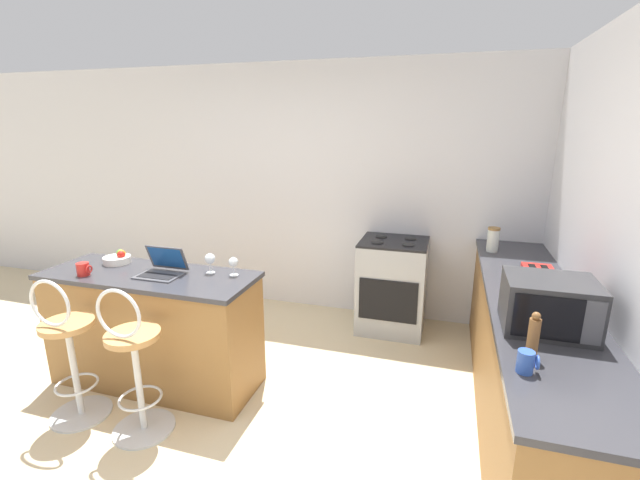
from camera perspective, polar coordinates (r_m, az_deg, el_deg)
The scene contains 17 objects.
ground_plane at distance 3.15m, azimuth -17.17°, elevation -24.67°, with size 20.00×20.00×0.00m, color beige.
wall_back at distance 4.61m, azimuth -2.03°, elevation 6.62°, with size 12.00×0.06×2.60m.
breakfast_bar at distance 3.62m, azimuth -21.23°, elevation -10.95°, with size 1.63×0.59×0.91m.
counter_right at distance 3.30m, azimuth 25.90°, elevation -14.07°, with size 0.60×2.86×0.91m.
bar_stool_near at distance 3.43m, azimuth -30.46°, elevation -12.82°, with size 0.40×0.40×1.05m.
bar_stool_far at distance 3.09m, azimuth -23.52°, elevation -15.03°, with size 0.40×0.40×1.05m.
laptop at distance 3.37m, azimuth -20.29°, elevation -3.49°, with size 0.32×0.26×0.20m.
microwave at distance 2.62m, azimuth 28.19°, elevation -7.60°, with size 0.45×0.38×0.29m.
toaster at distance 3.10m, azimuth 27.08°, elevation -5.12°, with size 0.20×0.29×0.18m.
stove_range at distance 4.28m, azimuth 9.60°, elevation -5.99°, with size 0.64×0.59×0.92m.
mug_blue at distance 2.19m, azimuth 25.81°, elevation -14.41°, with size 0.09×0.07×0.10m.
wine_glass_short at distance 3.19m, azimuth -11.47°, elevation -3.00°, with size 0.07×0.07×0.14m.
mug_red at distance 3.60m, azimuth -29.02°, elevation -3.42°, with size 0.11×0.09×0.09m.
storage_jar at distance 4.01m, azimuth 22.07°, elevation 0.07°, with size 0.10×0.10×0.21m.
fruit_bowl at distance 3.79m, azimuth -25.33°, elevation -2.25°, with size 0.21×0.21×0.10m.
pepper_mill at distance 2.29m, azimuth 26.57°, elevation -11.46°, with size 0.05×0.05×0.24m.
wine_glass_tall at distance 3.28m, azimuth -14.46°, elevation -2.50°, with size 0.08×0.08×0.15m.
Camera 1 is at (1.47, -1.95, 1.99)m, focal length 24.00 mm.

